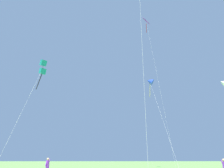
{
  "coord_description": "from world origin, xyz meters",
  "views": [
    {
      "loc": [
        1.33,
        -5.34,
        1.54
      ],
      "look_at": [
        2.6,
        24.06,
        10.59
      ],
      "focal_mm": 39.32,
      "sensor_mm": 36.0,
      "label": 1
    }
  ],
  "objects_px": {
    "kite_purple_streamer": "(147,26)",
    "person_foreground_watcher": "(47,166)",
    "kite_blue_delta": "(150,82)",
    "kite_white_distant": "(223,83)",
    "kite_teal_box": "(43,68)"
  },
  "relations": [
    {
      "from": "kite_white_distant",
      "to": "kite_purple_streamer",
      "type": "bearing_deg",
      "value": 160.94
    },
    {
      "from": "kite_white_distant",
      "to": "kite_blue_delta",
      "type": "distance_m",
      "value": 17.03
    },
    {
      "from": "kite_purple_streamer",
      "to": "kite_white_distant",
      "type": "xyz_separation_m",
      "value": [
        11.78,
        -4.07,
        -12.93
      ]
    },
    {
      "from": "kite_blue_delta",
      "to": "person_foreground_watcher",
      "type": "distance_m",
      "value": 17.3
    },
    {
      "from": "kite_blue_delta",
      "to": "person_foreground_watcher",
      "type": "height_order",
      "value": "kite_blue_delta"
    },
    {
      "from": "kite_purple_streamer",
      "to": "kite_blue_delta",
      "type": "bearing_deg",
      "value": -101.37
    },
    {
      "from": "kite_teal_box",
      "to": "person_foreground_watcher",
      "type": "height_order",
      "value": "kite_teal_box"
    },
    {
      "from": "kite_teal_box",
      "to": "person_foreground_watcher",
      "type": "xyz_separation_m",
      "value": [
        1.01,
        0.36,
        -8.45
      ]
    },
    {
      "from": "kite_white_distant",
      "to": "person_foreground_watcher",
      "type": "bearing_deg",
      "value": -144.77
    },
    {
      "from": "kite_purple_streamer",
      "to": "person_foreground_watcher",
      "type": "relative_size",
      "value": 17.58
    },
    {
      "from": "kite_blue_delta",
      "to": "kite_teal_box",
      "type": "bearing_deg",
      "value": -141.47
    },
    {
      "from": "kite_white_distant",
      "to": "person_foreground_watcher",
      "type": "relative_size",
      "value": 8.88
    },
    {
      "from": "kite_purple_streamer",
      "to": "person_foreground_watcher",
      "type": "bearing_deg",
      "value": -121.35
    },
    {
      "from": "kite_purple_streamer",
      "to": "kite_blue_delta",
      "type": "relative_size",
      "value": 2.46
    },
    {
      "from": "kite_blue_delta",
      "to": "kite_purple_streamer",
      "type": "bearing_deg",
      "value": 78.63
    }
  ]
}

